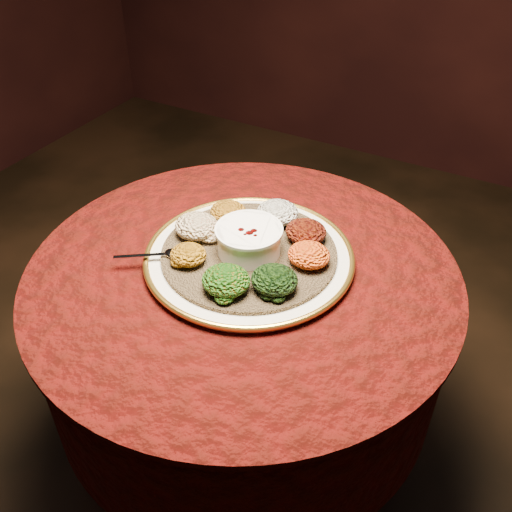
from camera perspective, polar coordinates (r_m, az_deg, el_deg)
The scene contains 13 objects.
table at distance 1.38m, azimuth -1.26°, elevation -7.07°, with size 0.96×0.96×0.73m.
platter at distance 1.27m, azimuth -0.69°, elevation -0.07°, with size 0.47×0.47×0.02m.
injera at distance 1.26m, azimuth -0.70°, elevation 0.31°, with size 0.39×0.39×0.01m, color brown.
stew_bowl at distance 1.24m, azimuth -0.71°, elevation 1.80°, with size 0.15×0.15×0.06m.
spoon at distance 1.26m, azimuth -8.70°, elevation 0.22°, with size 0.13×0.09×0.01m.
portion_ayib at distance 1.34m, azimuth 2.17°, elevation 4.37°, with size 0.10×0.09×0.05m, color silver.
portion_kitfo at distance 1.29m, azimuth 5.02°, elevation 2.45°, with size 0.09×0.09×0.04m, color black.
portion_tikil at distance 1.22m, azimuth 5.31°, elevation 0.11°, with size 0.09×0.09×0.04m, color #BD7A0F.
portion_gomen at distance 1.15m, azimuth 1.85°, elevation -2.38°, with size 0.10×0.09×0.05m, color black.
portion_mixveg at distance 1.15m, azimuth -3.02°, elevation -2.44°, with size 0.10×0.10×0.05m, color #AE4B0B.
portion_kik at distance 1.23m, azimuth -6.78°, elevation 0.14°, with size 0.08×0.08×0.04m, color #A5670E.
portion_timatim at distance 1.30m, azimuth -5.96°, elevation 3.00°, with size 0.10×0.10×0.05m, color maroon.
portion_shiro at distance 1.35m, azimuth -2.79°, elevation 4.45°, with size 0.09×0.08×0.04m, color #995A12.
Camera 1 is at (0.49, -0.84, 1.53)m, focal length 40.00 mm.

